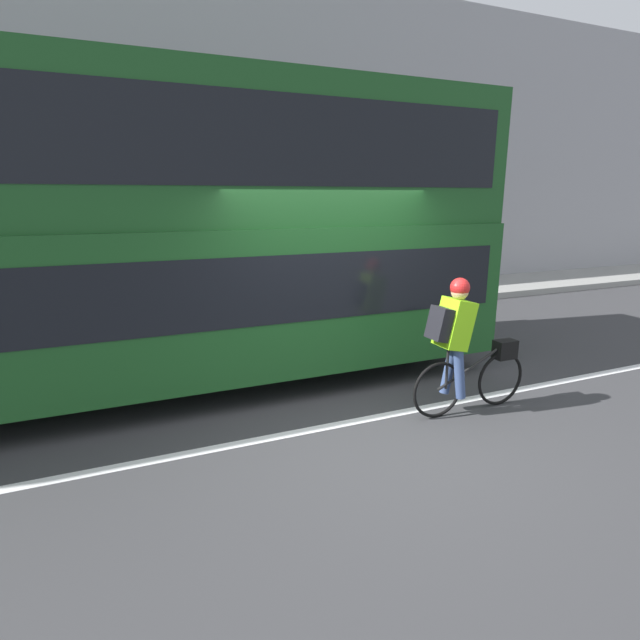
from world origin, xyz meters
The scene contains 7 objects.
ground_plane centered at (0.00, 0.00, 0.00)m, with size 80.00×80.00×0.00m, color #38383A.
road_center_line centered at (0.00, 0.16, 0.00)m, with size 50.00×0.14×0.01m, color silver.
sidewalk_curb centered at (0.00, 5.98, 0.08)m, with size 60.00×2.27×0.16m.
building_facade centered at (0.00, 7.26, 3.60)m, with size 60.00×0.30×7.20m.
bus centered at (-2.82, 2.15, 2.09)m, with size 10.67×2.59×3.76m.
cyclist_on_bike centered at (1.15, -0.09, 0.85)m, with size 1.55×0.32×1.58m.
street_sign_post centered at (-3.89, 5.86, 1.67)m, with size 0.36×0.09×2.71m.
Camera 1 is at (-2.40, -4.37, 2.42)m, focal length 28.00 mm.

